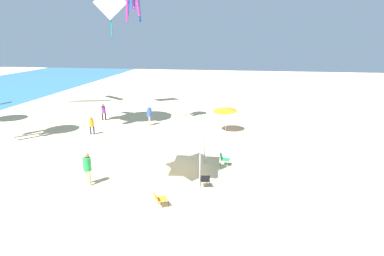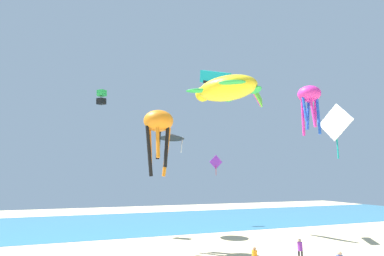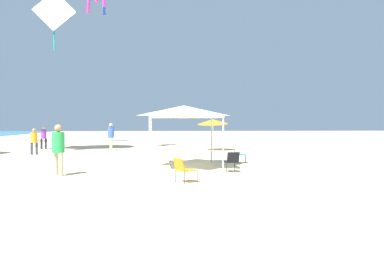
% 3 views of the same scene
% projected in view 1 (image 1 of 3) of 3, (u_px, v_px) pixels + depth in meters
% --- Properties ---
extents(ground, '(120.00, 120.00, 0.10)m').
position_uv_depth(ground, '(177.00, 165.00, 21.33)').
color(ground, beige).
extents(canopy_tent, '(3.65, 3.14, 2.71)m').
position_uv_depth(canopy_tent, '(179.00, 135.00, 19.44)').
color(canopy_tent, '#B7B7BC').
rests_on(canopy_tent, ground).
extents(beach_umbrella, '(2.14, 2.12, 2.28)m').
position_uv_depth(beach_umbrella, '(225.00, 109.00, 28.20)').
color(beach_umbrella, silver).
rests_on(beach_umbrella, ground).
extents(folding_chair_right_of_tent, '(0.78, 0.81, 0.82)m').
position_uv_depth(folding_chair_right_of_tent, '(159.00, 198.00, 15.90)').
color(folding_chair_right_of_tent, black).
rests_on(folding_chair_right_of_tent, ground).
extents(folding_chair_left_of_tent, '(0.71, 0.63, 0.82)m').
position_uv_depth(folding_chair_left_of_tent, '(205.00, 180.00, 17.94)').
color(folding_chair_left_of_tent, black).
rests_on(folding_chair_left_of_tent, ground).
extents(folding_chair_near_cooler, '(0.60, 0.69, 0.82)m').
position_uv_depth(folding_chair_near_cooler, '(224.00, 158.00, 21.06)').
color(folding_chair_near_cooler, black).
rests_on(folding_chair_near_cooler, ground).
extents(person_kite_handler, '(0.45, 0.45, 1.90)m').
position_uv_depth(person_kite_handler, '(87.00, 166.00, 18.14)').
color(person_kite_handler, '#C6B28C').
rests_on(person_kite_handler, ground).
extents(person_watching_sky, '(0.49, 0.45, 1.88)m').
position_uv_depth(person_watching_sky, '(149.00, 114.00, 30.31)').
color(person_watching_sky, '#C6B28C').
rests_on(person_watching_sky, ground).
extents(person_beachcomber, '(0.38, 0.42, 1.58)m').
position_uv_depth(person_beachcomber, '(92.00, 124.00, 27.49)').
color(person_beachcomber, '#33384C').
rests_on(person_beachcomber, ground).
extents(person_far_stroller, '(0.39, 0.43, 1.64)m').
position_uv_depth(person_far_stroller, '(104.00, 111.00, 32.12)').
color(person_far_stroller, black).
rests_on(person_far_stroller, ground).
extents(kite_diamond_white, '(0.69, 3.65, 5.23)m').
position_uv_depth(kite_diamond_white, '(110.00, 4.00, 34.66)').
color(kite_diamond_white, white).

